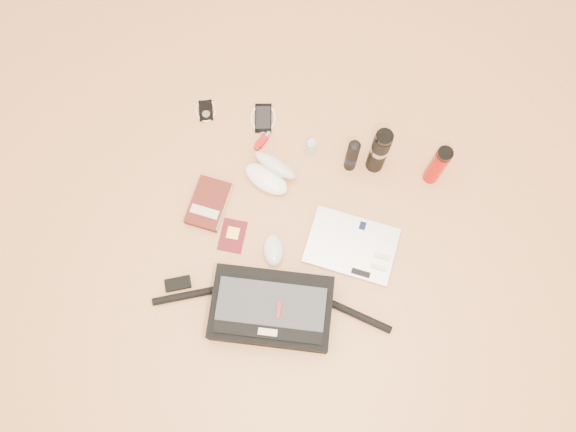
{
  "coord_description": "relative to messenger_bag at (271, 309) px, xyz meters",
  "views": [
    {
      "loc": [
        0.19,
        -0.46,
        2.02
      ],
      "look_at": [
        0.0,
        0.12,
        0.06
      ],
      "focal_mm": 35.0,
      "sensor_mm": 36.0,
      "label": 1
    }
  ],
  "objects": [
    {
      "name": "spray_bottle",
      "position": [
        -0.05,
        0.63,
        -0.0
      ],
      "size": [
        0.04,
        0.04,
        0.12
      ],
      "rotation": [
        0.0,
        0.0,
        0.28
      ],
      "color": "#ADD5E6",
      "rests_on": "ground"
    },
    {
      "name": "aerosol_can",
      "position": [
        0.11,
        0.63,
        0.04
      ],
      "size": [
        0.06,
        0.06,
        0.2
      ],
      "rotation": [
        0.0,
        0.0,
        0.3
      ],
      "color": "black",
      "rests_on": "ground"
    },
    {
      "name": "book",
      "position": [
        -0.35,
        0.31,
        -0.04
      ],
      "size": [
        0.13,
        0.2,
        0.04
      ],
      "rotation": [
        0.0,
        0.0,
        0.02
      ],
      "color": "#4D1612",
      "rests_on": "ground"
    },
    {
      "name": "ground",
      "position": [
        -0.05,
        0.22,
        -0.05
      ],
      "size": [
        4.0,
        4.0,
        0.0
      ],
      "primitive_type": "plane",
      "color": "tan",
      "rests_on": "ground"
    },
    {
      "name": "sunglasses_case",
      "position": [
        -0.17,
        0.49,
        -0.02
      ],
      "size": [
        0.22,
        0.2,
        0.11
      ],
      "rotation": [
        0.0,
        0.0,
        -0.28
      ],
      "color": "white",
      "rests_on": "ground"
    },
    {
      "name": "thermos_black",
      "position": [
        0.2,
        0.66,
        0.08
      ],
      "size": [
        0.07,
        0.07,
        0.26
      ],
      "rotation": [
        0.0,
        0.0,
        0.02
      ],
      "color": "black",
      "rests_on": "ground"
    },
    {
      "name": "messenger_bag",
      "position": [
        0.0,
        0.0,
        0.0
      ],
      "size": [
        0.85,
        0.34,
        0.12
      ],
      "rotation": [
        0.0,
        0.0,
        0.2
      ],
      "color": "black",
      "rests_on": "ground"
    },
    {
      "name": "phone",
      "position": [
        -0.28,
        0.71,
        -0.05
      ],
      "size": [
        0.13,
        0.14,
        0.01
      ],
      "rotation": [
        0.0,
        0.0,
        0.32
      ],
      "color": "black",
      "rests_on": "ground"
    },
    {
      "name": "mouse",
      "position": [
        -0.06,
        0.21,
        -0.03
      ],
      "size": [
        0.11,
        0.14,
        0.04
      ],
      "rotation": [
        0.0,
        0.0,
        0.39
      ],
      "color": "silver",
      "rests_on": "ground"
    },
    {
      "name": "ipod",
      "position": [
        -0.51,
        0.67,
        -0.05
      ],
      "size": [
        0.11,
        0.11,
        0.01
      ],
      "rotation": [
        0.0,
        0.0,
        0.43
      ],
      "color": "black",
      "rests_on": "ground"
    },
    {
      "name": "inhaler",
      "position": [
        -0.25,
        0.62,
        -0.04
      ],
      "size": [
        0.05,
        0.09,
        0.02
      ],
      "rotation": [
        0.0,
        0.0,
        -0.31
      ],
      "color": "#AE0D13",
      "rests_on": "ground"
    },
    {
      "name": "laptop",
      "position": [
        0.21,
        0.32,
        -0.04
      ],
      "size": [
        0.33,
        0.23,
        0.03
      ],
      "rotation": [
        0.0,
        0.0,
        0.02
      ],
      "color": "#B1B0B3",
      "rests_on": "ground"
    },
    {
      "name": "passport",
      "position": [
        -0.23,
        0.22,
        -0.05
      ],
      "size": [
        0.11,
        0.14,
        0.01
      ],
      "rotation": [
        0.0,
        0.0,
        0.12
      ],
      "color": "#530C15",
      "rests_on": "ground"
    },
    {
      "name": "thermos_red",
      "position": [
        0.42,
        0.68,
        0.06
      ],
      "size": [
        0.08,
        0.08,
        0.23
      ],
      "rotation": [
        0.0,
        0.0,
        0.37
      ],
      "color": "#AB0501",
      "rests_on": "ground"
    }
  ]
}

